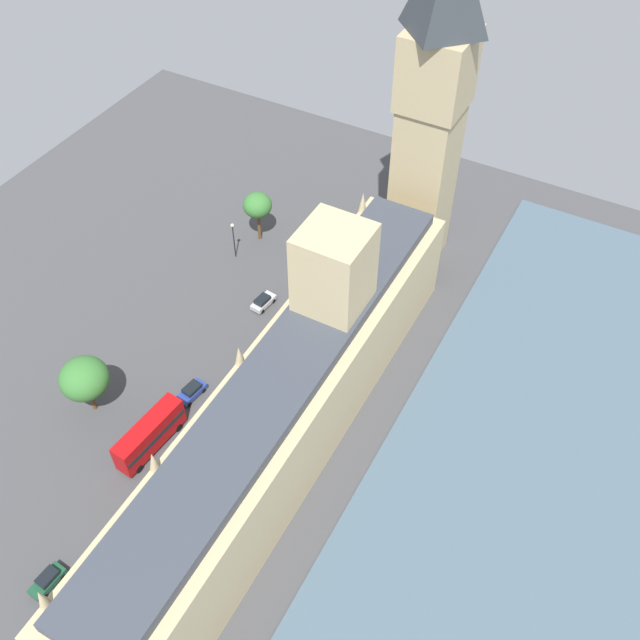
# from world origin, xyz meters

# --- Properties ---
(ground_plane) EXTENTS (141.20, 141.20, 0.00)m
(ground_plane) POSITION_xyz_m (0.00, 0.00, 0.00)
(ground_plane) COLOR #424244
(river_thames) EXTENTS (35.18, 127.08, 0.25)m
(river_thames) POSITION_xyz_m (-30.45, 0.00, 0.12)
(river_thames) COLOR #475B6B
(river_thames) RESTS_ON ground
(parliament_building) EXTENTS (11.94, 71.20, 26.12)m
(parliament_building) POSITION_xyz_m (-1.99, -1.49, 8.07)
(parliament_building) COLOR tan
(parliament_building) RESTS_ON ground
(clock_tower) EXTENTS (8.96, 8.96, 51.67)m
(clock_tower) POSITION_xyz_m (-1.41, -42.56, 26.70)
(clock_tower) COLOR tan
(clock_tower) RESTS_ON ground
(car_silver_corner) EXTENTS (2.34, 4.33, 1.74)m
(car_silver_corner) POSITION_xyz_m (13.53, -20.01, 0.89)
(car_silver_corner) COLOR #B7B7BC
(car_silver_corner) RESTS_ON ground
(car_blue_trailing) EXTENTS (2.46, 4.54, 1.74)m
(car_blue_trailing) POSITION_xyz_m (13.13, -1.01, 0.89)
(car_blue_trailing) COLOR navy
(car_blue_trailing) RESTS_ON ground
(double_decker_bus_leading) EXTENTS (3.44, 10.68, 4.75)m
(double_decker_bus_leading) POSITION_xyz_m (12.84, 7.98, 2.63)
(double_decker_bus_leading) COLOR #B20C0F
(double_decker_bus_leading) RESTS_ON ground
(car_dark_green_near_tower) EXTENTS (2.12, 4.29, 1.74)m
(car_dark_green_near_tower) POSITION_xyz_m (11.87, 27.91, 0.89)
(car_dark_green_near_tower) COLOR #19472D
(car_dark_green_near_tower) RESTS_ON ground
(pedestrian_opposite_hall) EXTENTS (0.71, 0.66, 1.71)m
(pedestrian_opposite_hall) POSITION_xyz_m (6.28, 4.79, 0.77)
(pedestrian_opposite_hall) COLOR #336B60
(pedestrian_opposite_hall) RESTS_ON ground
(plane_tree_far_end) EXTENTS (4.65, 4.65, 8.89)m
(plane_tree_far_end) POSITION_xyz_m (22.20, -32.98, 6.83)
(plane_tree_far_end) COLOR brown
(plane_tree_far_end) RESTS_ON ground
(plane_tree_midblock) EXTENTS (6.37, 6.37, 8.99)m
(plane_tree_midblock) POSITION_xyz_m (23.30, 6.87, 6.26)
(plane_tree_midblock) COLOR brown
(plane_tree_midblock) RESTS_ON ground
(street_lamp_under_trees) EXTENTS (0.56, 0.56, 6.73)m
(street_lamp_under_trees) POSITION_xyz_m (23.31, -27.32, 4.66)
(street_lamp_under_trees) COLOR black
(street_lamp_under_trees) RESTS_ON ground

